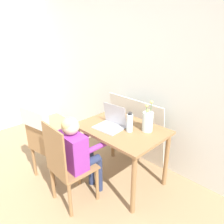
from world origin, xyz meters
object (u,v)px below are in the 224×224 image
Objects in this scene: flower_vase at (148,121)px; laptop at (111,122)px; chair_occupied at (67,166)px; chair_spare at (42,134)px; person_seated at (77,149)px; water_bottle at (130,123)px.

laptop is at bearing -149.20° from flower_vase.
chair_occupied is 0.55m from chair_spare.
person_seated reaches higher than chair_spare.
laptop is 0.23m from water_bottle.
flower_vase is (0.35, 0.21, 0.06)m from laptop.
person_seated reaches higher than chair_occupied.
chair_spare is 1.02m from water_bottle.
laptop is (0.56, 0.57, 0.14)m from chair_spare.
flower_vase is at bearing 48.61° from water_bottle.
flower_vase is at bearing -149.05° from chair_spare.
chair_spare is at bearing 12.72° from person_seated.
chair_spare is 0.81m from laptop.
person_seated is 3.00× the size of laptop.
water_bottle is (0.78, 0.63, 0.19)m from chair_spare.
chair_spare is at bearing -141.05° from water_bottle.
chair_occupied is at bearing 90.00° from person_seated.
laptop reaches higher than water_bottle.
water_bottle is at bearing -150.62° from chair_spare.
chair_occupied is 4.31× the size of water_bottle.
chair_spare is 1.21m from flower_vase.
chair_spare is at bearing -139.48° from flower_vase.
person_seated is at bearing -118.99° from flower_vase.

